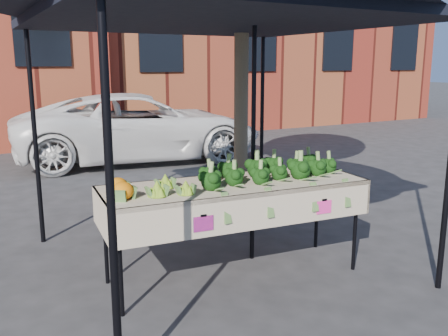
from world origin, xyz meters
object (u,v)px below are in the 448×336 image
(vehicle, at_px, (137,37))
(street_tree, at_px, (242,22))
(table, at_px, (234,230))
(canopy, at_px, (218,126))

(vehicle, relative_size, street_tree, 1.02)
(table, height_order, vehicle, vehicle)
(table, distance_m, vehicle, 6.29)
(canopy, height_order, street_tree, street_tree)
(table, relative_size, canopy, 0.78)
(vehicle, bearing_deg, street_tree, -175.14)
(canopy, xyz_separation_m, street_tree, (0.81, 0.92, 1.05))
(table, bearing_deg, canopy, 86.50)
(table, xyz_separation_m, street_tree, (0.83, 1.29, 1.97))
(canopy, bearing_deg, street_tree, 48.87)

